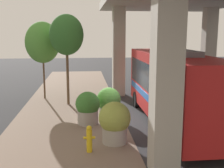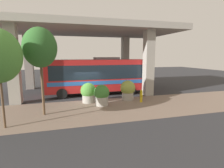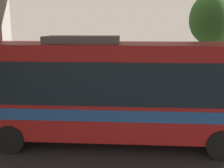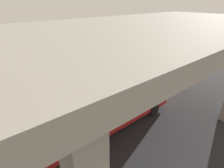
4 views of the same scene
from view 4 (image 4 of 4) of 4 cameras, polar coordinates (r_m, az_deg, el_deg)
The scene contains 10 objects.
ground_plane at distance 15.21m, azimuth -2.80°, elevation -7.28°, with size 80.00×80.00×0.00m, color #2D2D30.
sidewalk_strip at distance 17.37m, azimuth -8.79°, elevation -3.00°, with size 6.00×40.00×0.02m.
overpass at distance 10.00m, azimuth 10.77°, elevation 13.90°, with size 9.40×20.30×7.18m.
bus at distance 11.92m, azimuth -0.87°, elevation -5.57°, with size 2.56×10.28×3.89m.
fire_hydrant at distance 14.84m, azimuth -21.03°, elevation -7.59°, with size 0.47×0.22×1.11m.
planter_front at distance 15.39m, azimuth -4.10°, elevation -3.04°, with size 1.34×1.34×1.73m.
planter_middle at distance 13.96m, azimuth -16.47°, elevation -7.20°, with size 1.37×1.37×1.82m.
planter_back at distance 15.83m, azimuth -9.31°, elevation -2.51°, with size 1.26×1.26×1.72m.
street_tree_near at distance 17.85m, azimuth -0.01°, elevation 13.72°, with size 2.18×2.18×5.88m.
street_tree_far at distance 20.50m, azimuth 0.92°, elevation 13.84°, with size 2.42×2.42×5.49m.
Camera 4 is at (10.26, -7.54, 8.33)m, focal length 28.00 mm.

